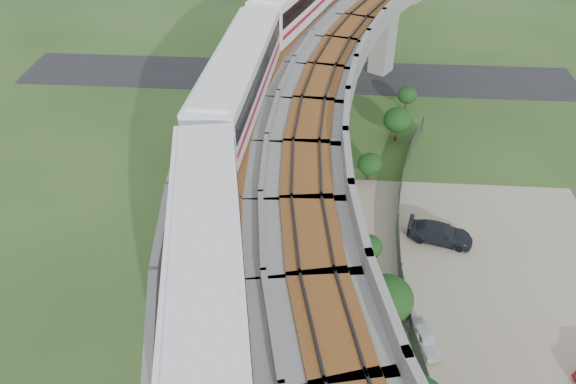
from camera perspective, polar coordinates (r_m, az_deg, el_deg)
name	(u,v)px	position (r m, az deg, el deg)	size (l,w,h in m)	color
ground	(271,273)	(37.89, -1.71, -8.22)	(160.00, 160.00, 0.00)	#28461C
dirt_lot	(491,307)	(38.02, 19.90, -10.93)	(18.00, 26.00, 0.04)	gray
asphalt_road	(297,76)	(62.59, 0.92, 11.74)	(60.00, 8.00, 0.03)	#232326
viaduct	(336,164)	(31.94, 4.88, 2.90)	(19.58, 73.98, 11.40)	#99968E
metro_train	(301,37)	(39.65, 1.30, 15.51)	(16.51, 60.35, 3.64)	white
fence	(420,272)	(37.85, 13.28, -7.96)	(3.87, 38.73, 1.50)	#2D382D
tree_0	(407,95)	(55.94, 12.01, 9.60)	(1.93, 1.93, 2.57)	#382314
tree_1	(398,120)	(50.81, 11.07, 7.21)	(2.54, 2.54, 3.20)	#382314
tree_2	(370,164)	(45.51, 8.32, 2.83)	(2.04, 2.04, 2.42)	#382314
tree_3	(369,247)	(37.30, 8.20, -5.54)	(1.81, 1.81, 2.67)	#382314
tree_4	(387,299)	(34.28, 10.01, -10.62)	(3.19, 3.19, 3.25)	#382314
car_white	(426,338)	(34.56, 13.80, -14.23)	(1.21, 3.00, 1.02)	silver
car_dark	(440,233)	(41.16, 15.20, -4.05)	(1.85, 4.55, 1.32)	black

